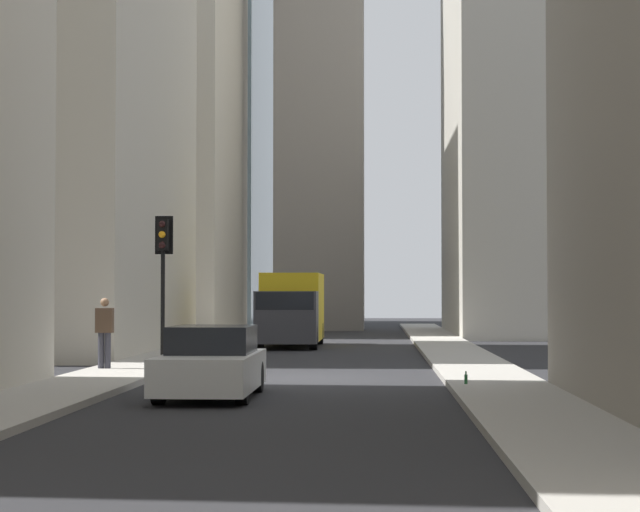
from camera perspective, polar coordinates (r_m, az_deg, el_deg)
The scene contains 12 objects.
ground_plane at distance 28.02m, azimuth -1.01°, elevation -6.10°, with size 135.00×135.00×0.00m, color #262628.
sidewalk_right at distance 28.66m, azimuth -10.07°, elevation -5.84°, with size 90.00×2.20×0.14m, color #A8A399.
sidewalk_left at distance 28.08m, azimuth 8.24°, elevation -5.93°, with size 90.00×2.20×0.14m, color #A8A399.
building_left_far at distance 59.19m, azimuth 11.39°, elevation 10.09°, with size 15.56×10.50×28.57m.
building_right_midfar at distance 42.33m, azimuth -14.53°, elevation 8.65°, with size 14.80×10.50×19.49m.
building_right_far at distance 61.51m, azimuth -9.02°, elevation 7.60°, with size 13.61×10.50×24.31m.
church_spire at distance 67.29m, azimuth 0.01°, elevation 12.60°, with size 5.47×5.47×36.08m.
delivery_truck at distance 44.16m, azimuth -1.44°, elevation -2.66°, with size 6.46×2.25×2.84m.
sedan_white at distance 22.78m, azimuth -5.44°, elevation -5.39°, with size 4.30×1.78×1.42m.
traffic_light_midblock at distance 33.02m, azimuth -7.83°, elevation 0.10°, with size 0.43×0.52×4.15m.
pedestrian at distance 29.94m, azimuth -10.69°, elevation -3.63°, with size 0.26×0.44×1.81m.
discarded_bottle at distance 24.61m, azimuth 7.28°, elevation -6.09°, with size 0.07×0.07×0.27m.
Camera 1 is at (-27.88, -1.84, 2.07)m, focal length 64.23 mm.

